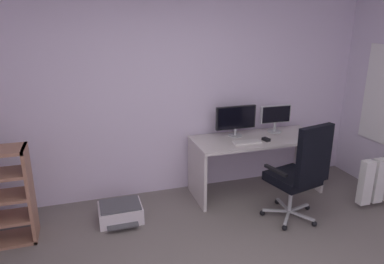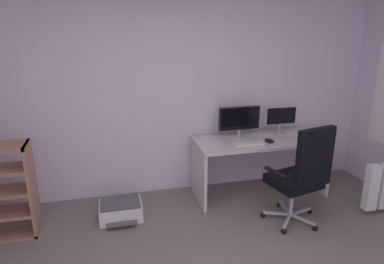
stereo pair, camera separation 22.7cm
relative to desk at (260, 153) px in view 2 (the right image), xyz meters
name	(u,v)px [view 2 (the right image)]	position (x,y,z in m)	size (l,w,h in m)	color
wall_back	(162,85)	(-1.16, 0.43, 0.84)	(5.44, 0.10, 2.79)	silver
desk	(260,153)	(0.00, 0.00, 0.00)	(1.63, 0.67, 0.74)	silver
monitor_main	(239,120)	(-0.24, 0.15, 0.41)	(0.53, 0.18, 0.39)	#B2B5B7
monitor_secondary	(281,117)	(0.32, 0.15, 0.40)	(0.42, 0.18, 0.36)	#B2B5B7
keyboard	(249,143)	(-0.21, -0.14, 0.19)	(0.34, 0.13, 0.02)	silver
computer_mouse	(269,141)	(0.04, -0.14, 0.20)	(0.06, 0.10, 0.03)	black
office_chair	(302,174)	(0.11, -0.80, 0.06)	(0.63, 0.66, 1.15)	#B7BABC
printer	(121,210)	(-1.76, -0.20, -0.46)	(0.47, 0.45, 0.20)	white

